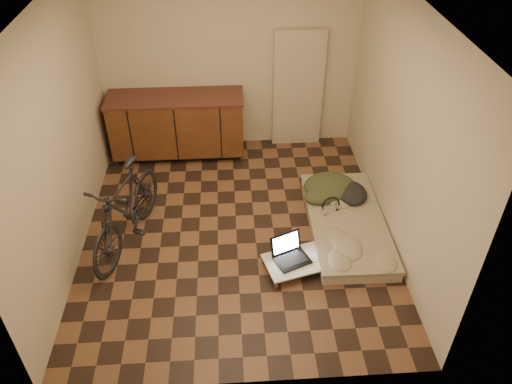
{
  "coord_description": "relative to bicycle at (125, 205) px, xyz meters",
  "views": [
    {
      "loc": [
        -0.06,
        -4.44,
        3.93
      ],
      "look_at": [
        0.23,
        -0.01,
        0.55
      ],
      "focal_mm": 35.0,
      "sensor_mm": 36.0,
      "label": 1
    }
  ],
  "objects": [
    {
      "name": "headphones",
      "position": [
        2.33,
        0.21,
        -0.29
      ],
      "size": [
        0.31,
        0.3,
        0.17
      ],
      "primitive_type": null,
      "rotation": [
        0.0,
        0.0,
        0.27
      ],
      "color": "black",
      "rests_on": "futon"
    },
    {
      "name": "laptop",
      "position": [
        1.76,
        -0.5,
        -0.37
      ],
      "size": [
        0.45,
        0.43,
        0.25
      ],
      "rotation": [
        0.0,
        0.0,
        0.4
      ],
      "color": "black",
      "rests_on": "lap_desk"
    },
    {
      "name": "clothing_pile",
      "position": [
        2.45,
        0.57,
        -0.24
      ],
      "size": [
        0.7,
        0.58,
        0.28
      ],
      "primitive_type": null,
      "rotation": [
        0.0,
        0.0,
        -0.01
      ],
      "color": "#363D23",
      "rests_on": "futon"
    },
    {
      "name": "lap_desk",
      "position": [
        1.83,
        -0.55,
        -0.43
      ],
      "size": [
        0.77,
        0.6,
        0.11
      ],
      "rotation": [
        0.0,
        0.0,
        0.27
      ],
      "color": "brown",
      "rests_on": "ground"
    },
    {
      "name": "futon",
      "position": [
        2.5,
        0.07,
        -0.45
      ],
      "size": [
        0.89,
        1.81,
        0.15
      ],
      "rotation": [
        0.0,
        0.0,
        -0.01
      ],
      "color": "beige",
      "rests_on": "ground"
    },
    {
      "name": "bicycle",
      "position": [
        0.0,
        0.0,
        0.0
      ],
      "size": [
        0.94,
        1.72,
        1.06
      ],
      "primitive_type": "imported",
      "rotation": [
        0.0,
        0.0,
        -0.3
      ],
      "color": "black",
      "rests_on": "ground"
    },
    {
      "name": "appliance_panel",
      "position": [
        2.15,
        2.07,
        0.32
      ],
      "size": [
        0.7,
        0.1,
        1.7
      ],
      "primitive_type": "cube",
      "color": "beige",
      "rests_on": "ground"
    },
    {
      "name": "room_shell",
      "position": [
        1.2,
        0.13,
        0.77
      ],
      "size": [
        3.5,
        4.0,
        2.6
      ],
      "color": "brown",
      "rests_on": "ground"
    },
    {
      "name": "cabinets",
      "position": [
        0.45,
        1.83,
        -0.07
      ],
      "size": [
        1.84,
        0.62,
        0.91
      ],
      "color": "black",
      "rests_on": "ground"
    },
    {
      "name": "mouse",
      "position": [
        2.05,
        -0.54,
        -0.4
      ],
      "size": [
        0.1,
        0.13,
        0.04
      ],
      "primitive_type": "ellipsoid",
      "rotation": [
        0.0,
        0.0,
        0.35
      ],
      "color": "white",
      "rests_on": "lap_desk"
    }
  ]
}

